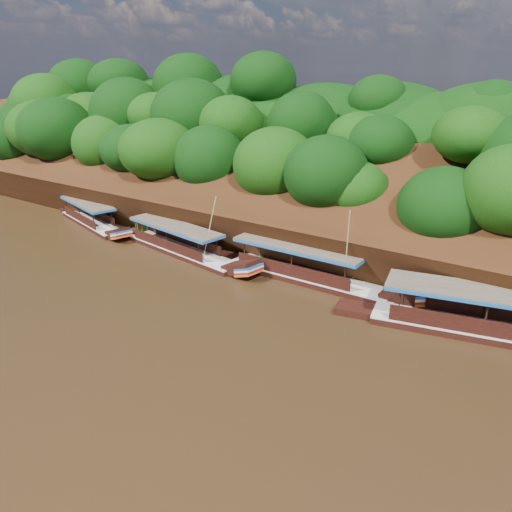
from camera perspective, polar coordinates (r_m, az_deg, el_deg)
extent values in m
plane|color=black|center=(29.25, -0.05, -8.90)|extent=(160.00, 160.00, 0.00)
cube|color=#311A0B|center=(41.09, 12.98, 4.66)|extent=(120.00, 16.12, 13.64)
cube|color=#311A0B|center=(51.12, 17.05, 3.29)|extent=(120.00, 24.00, 12.00)
ellipsoid|color=#13460B|center=(62.51, -20.25, 9.00)|extent=(16.00, 8.00, 6.00)
ellipsoid|color=#13460B|center=(62.12, -11.40, 15.20)|extent=(20.00, 10.00, 8.00)
ellipsoid|color=#13460B|center=(42.76, 5.02, 5.73)|extent=(18.00, 8.00, 6.40)
ellipsoid|color=#13460B|center=(46.49, 17.01, 13.29)|extent=(24.00, 11.00, 8.40)
cube|color=black|center=(32.05, 25.92, -8.37)|extent=(14.36, 5.52, 1.00)
cube|color=silver|center=(31.84, 26.05, -7.61)|extent=(14.37, 5.59, 0.11)
cube|color=brown|center=(30.87, 25.05, -3.80)|extent=(11.44, 5.19, 0.13)
cube|color=#1858A1|center=(30.92, 25.01, -4.03)|extent=(11.44, 5.19, 0.20)
cube|color=black|center=(36.41, 5.93, -2.83)|extent=(12.65, 2.43, 0.95)
cube|color=silver|center=(36.23, 5.96, -2.17)|extent=(12.65, 2.50, 0.11)
cube|color=black|center=(33.63, 16.64, -4.31)|extent=(3.01, 1.76, 1.78)
cube|color=#1858A1|center=(33.30, 17.97, -4.11)|extent=(1.57, 1.82, 0.65)
cube|color=#A51612|center=(33.45, 17.91, -4.67)|extent=(1.57, 1.82, 0.65)
cube|color=brown|center=(35.84, 4.98, 1.18)|extent=(9.91, 2.76, 0.13)
cube|color=#1858A1|center=(35.89, 4.97, 0.99)|extent=(9.91, 2.76, 0.19)
cylinder|color=tan|center=(33.39, 10.35, 0.85)|extent=(0.67, 1.22, 5.56)
cube|color=black|center=(41.91, -8.41, 0.26)|extent=(12.53, 3.80, 0.84)
cube|color=silver|center=(41.78, -8.44, 0.77)|extent=(12.54, 3.86, 0.09)
cube|color=black|center=(36.78, -1.68, -1.37)|extent=(3.10, 1.94, 1.66)
cube|color=#1858A1|center=(36.17, -0.82, -1.27)|extent=(1.73, 1.81, 0.62)
cube|color=#A51612|center=(36.29, -0.82, -1.73)|extent=(1.73, 1.81, 0.62)
cube|color=brown|center=(41.78, -9.23, 3.41)|extent=(9.92, 3.73, 0.11)
cube|color=#1858A1|center=(41.82, -9.23, 3.26)|extent=(9.92, 3.73, 0.17)
cylinder|color=tan|center=(38.07, -5.34, 3.16)|extent=(1.38, 0.26, 5.13)
cube|color=black|center=(51.73, -18.19, 3.36)|extent=(10.63, 4.63, 0.81)
cube|color=silver|center=(51.63, -18.23, 3.78)|extent=(10.64, 4.69, 0.09)
cube|color=black|center=(46.33, -15.48, 2.52)|extent=(2.79, 2.08, 1.50)
cube|color=#1858A1|center=(45.67, -15.16, 2.65)|extent=(1.65, 1.83, 0.54)
cube|color=#A51612|center=(45.76, -15.13, 2.29)|extent=(1.65, 1.83, 0.54)
cube|color=brown|center=(51.76, -18.73, 5.82)|extent=(8.51, 4.33, 0.11)
cube|color=#1858A1|center=(51.79, -18.72, 5.70)|extent=(8.51, 4.33, 0.16)
cone|color=#296318|center=(55.15, -19.12, 5.32)|extent=(1.50, 1.50, 1.91)
cone|color=#296318|center=(47.38, -12.74, 3.37)|extent=(1.50, 1.50, 1.58)
cone|color=#296318|center=(43.24, -5.91, 2.49)|extent=(1.50, 1.50, 2.11)
cone|color=#296318|center=(38.75, 0.43, -0.08)|extent=(1.50, 1.50, 1.45)
cone|color=#296318|center=(36.03, 10.62, -1.66)|extent=(1.50, 1.50, 1.95)
cone|color=#296318|center=(34.05, 19.73, -3.60)|extent=(1.50, 1.50, 2.30)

